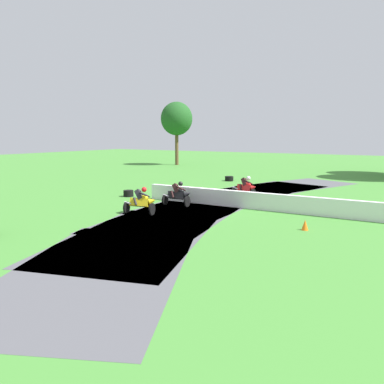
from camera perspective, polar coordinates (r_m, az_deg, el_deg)
ground_plane at (r=21.76m, az=2.03°, el=-1.79°), size 120.00×120.00×0.00m
track_asphalt at (r=21.30m, az=4.44°, el=-2.02°), size 9.25×32.04×0.01m
safety_barrier at (r=19.65m, az=17.02°, el=-1.96°), size 18.90×0.44×0.90m
motorcycle_lead_red at (r=24.23m, az=8.03°, el=0.71°), size 1.72×1.05×1.42m
motorcycle_chase_black at (r=21.17m, az=-2.11°, el=-0.34°), size 1.68×0.89×1.43m
motorcycle_trailing_yellow at (r=19.15m, az=-7.57°, el=-1.37°), size 1.67×1.06×1.42m
tire_stack_near at (r=32.56m, az=5.57°, el=2.00°), size 0.71×0.71×0.40m
tire_stack_mid_a at (r=24.64m, az=-9.48°, el=-0.21°), size 0.64×0.64×0.40m
traffic_cone at (r=16.50m, az=16.54°, el=-4.73°), size 0.28×0.28×0.44m
tree_behind_barrier at (r=49.56m, az=-2.32°, el=10.85°), size 4.04×4.04×8.03m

